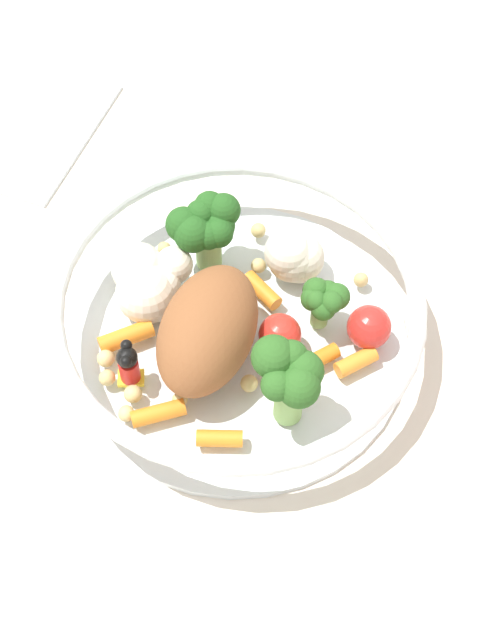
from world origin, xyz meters
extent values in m
plane|color=silver|center=(0.00, 0.00, 0.00)|extent=(2.40, 2.40, 0.00)
cylinder|color=white|center=(0.01, 0.00, 0.00)|extent=(0.21, 0.21, 0.01)
torus|color=white|center=(0.01, 0.00, 0.04)|extent=(0.23, 0.23, 0.01)
ellipsoid|color=brown|center=(0.04, 0.00, 0.04)|extent=(0.11, 0.09, 0.05)
cylinder|color=#7FAD5B|center=(0.03, 0.06, 0.02)|extent=(0.02, 0.02, 0.03)
sphere|color=#2D6023|center=(0.04, 0.06, 0.06)|extent=(0.02, 0.02, 0.02)
sphere|color=#2D6023|center=(0.03, 0.07, 0.05)|extent=(0.02, 0.02, 0.02)
sphere|color=#2D6023|center=(0.02, 0.07, 0.06)|extent=(0.02, 0.02, 0.02)
sphere|color=#2D6023|center=(0.02, 0.06, 0.06)|extent=(0.02, 0.02, 0.02)
sphere|color=#2D6023|center=(0.03, 0.05, 0.06)|extent=(0.03, 0.03, 0.03)
cylinder|color=#7FAD5B|center=(-0.03, 0.03, 0.02)|extent=(0.01, 0.01, 0.02)
sphere|color=#2D6023|center=(-0.03, 0.03, 0.04)|extent=(0.01, 0.01, 0.01)
sphere|color=#2D6023|center=(-0.03, 0.03, 0.03)|extent=(0.02, 0.02, 0.02)
sphere|color=#2D6023|center=(-0.03, 0.04, 0.04)|extent=(0.01, 0.01, 0.01)
sphere|color=#2D6023|center=(-0.04, 0.03, 0.04)|extent=(0.02, 0.02, 0.02)
sphere|color=#2D6023|center=(-0.04, 0.03, 0.03)|extent=(0.02, 0.02, 0.02)
sphere|color=#2D6023|center=(-0.03, 0.03, 0.03)|extent=(0.01, 0.01, 0.01)
sphere|color=#2D6023|center=(-0.03, 0.02, 0.04)|extent=(0.02, 0.02, 0.02)
sphere|color=#2D6023|center=(-0.03, 0.03, 0.03)|extent=(0.02, 0.02, 0.02)
cylinder|color=#8EB766|center=(-0.01, -0.05, 0.02)|extent=(0.02, 0.02, 0.03)
sphere|color=#23561E|center=(0.00, -0.05, 0.05)|extent=(0.02, 0.02, 0.02)
sphere|color=#23561E|center=(-0.01, -0.05, 0.05)|extent=(0.02, 0.02, 0.02)
sphere|color=#23561E|center=(-0.01, -0.04, 0.05)|extent=(0.02, 0.02, 0.02)
sphere|color=#23561E|center=(-0.02, -0.05, 0.05)|extent=(0.02, 0.02, 0.02)
sphere|color=#23561E|center=(-0.02, -0.05, 0.05)|extent=(0.02, 0.02, 0.02)
sphere|color=#23561E|center=(-0.02, -0.06, 0.05)|extent=(0.02, 0.02, 0.02)
sphere|color=#23561E|center=(-0.01, -0.06, 0.05)|extent=(0.02, 0.02, 0.02)
sphere|color=#23561E|center=(0.00, -0.06, 0.05)|extent=(0.02, 0.02, 0.02)
sphere|color=silver|center=(-0.04, -0.01, 0.03)|extent=(0.03, 0.03, 0.03)
sphere|color=silver|center=(-0.05, -0.01, 0.02)|extent=(0.03, 0.03, 0.03)
sphere|color=silver|center=(-0.05, -0.01, 0.02)|extent=(0.03, 0.03, 0.03)
sphere|color=silver|center=(-0.05, -0.01, 0.03)|extent=(0.02, 0.02, 0.02)
sphere|color=silver|center=(-0.05, -0.02, 0.02)|extent=(0.03, 0.03, 0.03)
sphere|color=silver|center=(-0.04, -0.02, 0.03)|extent=(0.03, 0.03, 0.03)
sphere|color=silver|center=(0.04, -0.05, 0.02)|extent=(0.04, 0.04, 0.04)
sphere|color=silver|center=(0.03, -0.05, 0.03)|extent=(0.02, 0.02, 0.02)
sphere|color=silver|center=(0.02, -0.05, 0.03)|extent=(0.02, 0.02, 0.02)
sphere|color=silver|center=(0.03, -0.07, 0.03)|extent=(0.03, 0.03, 0.03)
cube|color=yellow|center=(0.08, -0.02, 0.01)|extent=(0.02, 0.02, 0.00)
cylinder|color=red|center=(0.08, -0.02, 0.02)|extent=(0.02, 0.02, 0.02)
sphere|color=black|center=(0.08, -0.02, 0.03)|extent=(0.01, 0.01, 0.01)
sphere|color=black|center=(0.08, -0.02, 0.04)|extent=(0.01, 0.01, 0.01)
sphere|color=black|center=(0.09, -0.01, 0.04)|extent=(0.01, 0.01, 0.01)
cylinder|color=orange|center=(0.07, 0.05, 0.01)|extent=(0.03, 0.03, 0.01)
cylinder|color=orange|center=(-0.02, 0.07, 0.01)|extent=(0.03, 0.02, 0.01)
cylinder|color=orange|center=(-0.01, 0.05, 0.01)|extent=(0.03, 0.02, 0.01)
cylinder|color=orange|center=(0.09, 0.01, 0.01)|extent=(0.03, 0.02, 0.01)
cylinder|color=orange|center=(-0.02, -0.01, 0.01)|extent=(0.01, 0.03, 0.01)
cylinder|color=orange|center=(0.07, -0.04, 0.01)|extent=(0.04, 0.02, 0.01)
sphere|color=red|center=(0.00, 0.03, 0.02)|extent=(0.03, 0.03, 0.03)
sphere|color=red|center=(-0.04, 0.06, 0.02)|extent=(0.03, 0.03, 0.03)
sphere|color=#D1B775|center=(-0.05, 0.01, 0.01)|extent=(0.01, 0.01, 0.01)
sphere|color=tan|center=(-0.07, 0.03, 0.01)|extent=(0.01, 0.01, 0.01)
sphere|color=#D1B775|center=(0.10, 0.00, 0.01)|extent=(0.01, 0.01, 0.01)
sphere|color=tan|center=(-0.05, -0.05, 0.01)|extent=(0.01, 0.01, 0.01)
sphere|color=tan|center=(0.02, 0.04, 0.01)|extent=(0.01, 0.01, 0.01)
sphere|color=tan|center=(0.03, 0.03, 0.01)|extent=(0.01, 0.01, 0.01)
sphere|color=#D1B775|center=(0.09, -0.01, 0.01)|extent=(0.01, 0.01, 0.01)
sphere|color=#D1B775|center=(0.09, -0.04, 0.01)|extent=(0.01, 0.01, 0.01)
sphere|color=#D1B775|center=(-0.03, -0.03, 0.01)|extent=(0.01, 0.01, 0.01)
sphere|color=tan|center=(0.01, -0.08, 0.01)|extent=(0.01, 0.01, 0.01)
sphere|color=#D1B775|center=(0.03, -0.08, 0.01)|extent=(0.01, 0.01, 0.01)
sphere|color=#D1B775|center=(0.04, -0.07, 0.01)|extent=(0.01, 0.01, 0.01)
sphere|color=tan|center=(0.09, -0.03, 0.01)|extent=(0.01, 0.01, 0.01)
sphere|color=#D1B775|center=(0.07, 0.01, 0.01)|extent=(0.01, 0.01, 0.01)
cube|color=white|center=(0.01, -0.26, 0.00)|extent=(0.17, 0.17, 0.01)
camera|label=1|loc=(0.22, 0.23, 0.48)|focal=50.66mm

